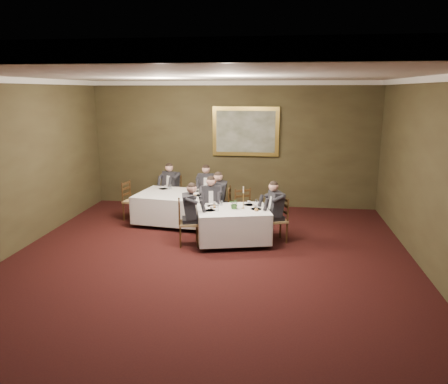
% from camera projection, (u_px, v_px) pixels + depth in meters
% --- Properties ---
extents(ground, '(10.00, 10.00, 0.00)m').
position_uv_depth(ground, '(202.00, 275.00, 7.84)').
color(ground, black).
rests_on(ground, ground).
extents(ceiling, '(8.00, 10.00, 0.10)m').
position_uv_depth(ceiling, '(200.00, 74.00, 7.05)').
color(ceiling, silver).
rests_on(ceiling, back_wall).
extents(back_wall, '(8.00, 0.10, 3.50)m').
position_uv_depth(back_wall, '(233.00, 145.00, 12.27)').
color(back_wall, '#362E1B').
rests_on(back_wall, ground).
extents(front_wall, '(8.00, 0.10, 3.50)m').
position_uv_depth(front_wall, '(51.00, 346.00, 2.62)').
color(front_wall, '#362E1B').
rests_on(front_wall, ground).
extents(crown_molding, '(8.00, 10.00, 0.12)m').
position_uv_depth(crown_molding, '(200.00, 78.00, 7.06)').
color(crown_molding, white).
rests_on(crown_molding, back_wall).
extents(table_main, '(1.77, 1.51, 0.67)m').
position_uv_depth(table_main, '(233.00, 223.00, 9.42)').
color(table_main, black).
rests_on(table_main, ground).
extents(table_second, '(2.04, 1.66, 0.67)m').
position_uv_depth(table_second, '(176.00, 206.00, 10.85)').
color(table_second, black).
rests_on(table_second, ground).
extents(chair_main_backleft, '(0.51, 0.50, 1.00)m').
position_uv_depth(chair_main_backleft, '(211.00, 221.00, 10.17)').
color(chair_main_backleft, '#997E4E').
rests_on(chair_main_backleft, ground).
extents(diner_main_backleft, '(0.48, 0.55, 1.35)m').
position_uv_depth(diner_main_backleft, '(211.00, 211.00, 10.10)').
color(diner_main_backleft, black).
rests_on(diner_main_backleft, chair_main_backleft).
extents(chair_main_backright, '(0.59, 0.58, 1.00)m').
position_uv_depth(chair_main_backright, '(245.00, 219.00, 10.26)').
color(chair_main_backright, '#997E4E').
rests_on(chair_main_backright, ground).
extents(chair_main_endleft, '(0.51, 0.53, 1.00)m').
position_uv_depth(chair_main_endleft, '(188.00, 232.00, 9.35)').
color(chair_main_endleft, '#997E4E').
rests_on(chair_main_endleft, ground).
extents(diner_main_endleft, '(0.56, 0.50, 1.35)m').
position_uv_depth(diner_main_endleft, '(188.00, 222.00, 9.30)').
color(diner_main_endleft, black).
rests_on(diner_main_endleft, chair_main_endleft).
extents(chair_main_endright, '(0.55, 0.56, 1.00)m').
position_uv_depth(chair_main_endright, '(276.00, 229.00, 9.56)').
color(chair_main_endright, '#997E4E').
rests_on(chair_main_endright, ground).
extents(diner_main_endright, '(0.59, 0.55, 1.35)m').
position_uv_depth(diner_main_endright, '(276.00, 219.00, 9.51)').
color(diner_main_endright, black).
rests_on(diner_main_endright, chair_main_endright).
extents(chair_sec_backleft, '(0.56, 0.55, 1.00)m').
position_uv_depth(chair_sec_backleft, '(172.00, 201.00, 11.92)').
color(chair_sec_backleft, '#997E4E').
rests_on(chair_sec_backleft, ground).
extents(diner_sec_backleft, '(0.55, 0.59, 1.35)m').
position_uv_depth(diner_sec_backleft, '(172.00, 193.00, 11.85)').
color(diner_sec_backleft, black).
rests_on(diner_sec_backleft, chair_sec_backleft).
extents(chair_sec_backright, '(0.46, 0.44, 1.00)m').
position_uv_depth(chair_sec_backright, '(207.00, 204.00, 11.66)').
color(chair_sec_backright, '#997E4E').
rests_on(chair_sec_backright, ground).
extents(diner_sec_backright, '(0.43, 0.50, 1.35)m').
position_uv_depth(diner_sec_backright, '(207.00, 196.00, 11.60)').
color(diner_sec_backright, black).
rests_on(diner_sec_backright, chair_sec_backright).
extents(chair_sec_endright, '(0.43, 0.45, 1.00)m').
position_uv_depth(chair_sec_endright, '(222.00, 215.00, 10.58)').
color(chair_sec_endright, '#997E4E').
rests_on(chair_sec_endright, ground).
extents(diner_sec_endright, '(0.49, 0.43, 1.35)m').
position_uv_depth(diner_sec_endright, '(222.00, 206.00, 10.53)').
color(diner_sec_endright, black).
rests_on(diner_sec_endright, chair_sec_endright).
extents(chair_sec_endleft, '(0.50, 0.51, 1.00)m').
position_uv_depth(chair_sec_endleft, '(133.00, 209.00, 11.19)').
color(chair_sec_endleft, '#997E4E').
rests_on(chair_sec_endleft, ground).
extents(centerpiece, '(0.27, 0.25, 0.25)m').
position_uv_depth(centerpiece, '(235.00, 203.00, 9.34)').
color(centerpiece, '#2D5926').
rests_on(centerpiece, table_main).
extents(candlestick, '(0.07, 0.07, 0.50)m').
position_uv_depth(candlestick, '(243.00, 200.00, 9.37)').
color(candlestick, '#B78C38').
rests_on(candlestick, table_main).
extents(place_setting_table_main, '(0.33, 0.31, 0.14)m').
position_uv_depth(place_setting_table_main, '(215.00, 204.00, 9.62)').
color(place_setting_table_main, white).
rests_on(place_setting_table_main, table_main).
extents(place_setting_table_second, '(0.33, 0.31, 0.14)m').
position_uv_depth(place_setting_table_second, '(165.00, 187.00, 11.29)').
color(place_setting_table_second, white).
rests_on(place_setting_table_second, table_second).
extents(painting, '(1.84, 0.09, 1.36)m').
position_uv_depth(painting, '(246.00, 131.00, 12.08)').
color(painting, gold).
rests_on(painting, back_wall).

